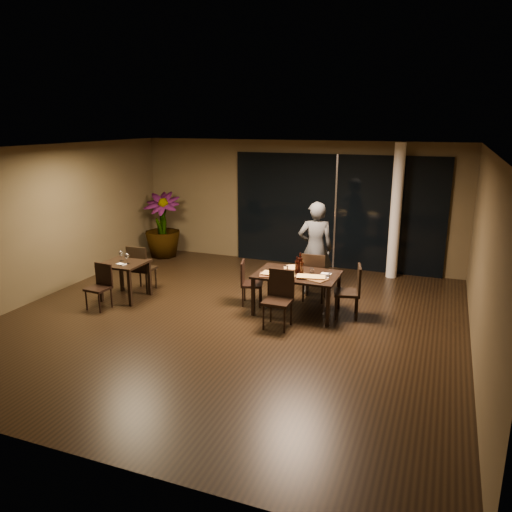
% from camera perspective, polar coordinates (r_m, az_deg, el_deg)
% --- Properties ---
extents(ground, '(8.00, 8.00, 0.00)m').
position_cam_1_polar(ground, '(9.00, -3.01, -7.32)').
color(ground, black).
rests_on(ground, ground).
extents(wall_back, '(8.00, 0.10, 3.00)m').
position_cam_1_polar(wall_back, '(12.27, 4.62, 6.07)').
color(wall_back, '#483D26').
rests_on(wall_back, ground).
extents(wall_front, '(8.00, 0.10, 3.00)m').
position_cam_1_polar(wall_front, '(5.28, -21.53, -7.58)').
color(wall_front, '#483D26').
rests_on(wall_front, ground).
extents(wall_left, '(0.10, 8.00, 3.00)m').
position_cam_1_polar(wall_left, '(10.81, -23.19, 3.63)').
color(wall_left, '#483D26').
rests_on(wall_left, ground).
extents(wall_right, '(0.10, 8.00, 3.00)m').
position_cam_1_polar(wall_right, '(7.85, 24.96, -0.61)').
color(wall_right, '#483D26').
rests_on(wall_right, ground).
extents(ceiling, '(8.00, 8.00, 0.04)m').
position_cam_1_polar(ceiling, '(8.32, -3.31, 12.26)').
color(ceiling, silver).
rests_on(ceiling, wall_back).
extents(window_panel, '(5.00, 0.06, 2.70)m').
position_cam_1_polar(window_panel, '(11.97, 9.09, 4.97)').
color(window_panel, black).
rests_on(window_panel, ground).
extents(column, '(0.24, 0.24, 3.00)m').
position_cam_1_polar(column, '(11.44, 15.68, 4.88)').
color(column, white).
rests_on(column, ground).
extents(main_table, '(1.50, 1.00, 0.75)m').
position_cam_1_polar(main_table, '(9.15, 4.72, -2.46)').
color(main_table, black).
rests_on(main_table, ground).
extents(side_table, '(0.80, 0.80, 0.75)m').
position_cam_1_polar(side_table, '(10.19, -14.80, -1.37)').
color(side_table, black).
rests_on(side_table, ground).
extents(chair_main_far, '(0.49, 0.49, 0.98)m').
position_cam_1_polar(chair_main_far, '(9.77, 6.63, -2.12)').
color(chair_main_far, black).
rests_on(chair_main_far, ground).
extents(chair_main_near, '(0.46, 0.46, 0.99)m').
position_cam_1_polar(chair_main_near, '(8.58, 2.68, -4.53)').
color(chair_main_near, black).
rests_on(chair_main_near, ground).
extents(chair_main_left, '(0.49, 0.49, 0.86)m').
position_cam_1_polar(chair_main_left, '(9.58, -0.91, -2.81)').
color(chair_main_left, black).
rests_on(chair_main_left, ground).
extents(chair_main_right, '(0.54, 0.54, 0.97)m').
position_cam_1_polar(chair_main_right, '(9.10, 10.90, -3.68)').
color(chair_main_right, black).
rests_on(chair_main_right, ground).
extents(chair_side_far, '(0.47, 0.47, 0.98)m').
position_cam_1_polar(chair_side_far, '(10.54, -13.09, -1.13)').
color(chair_side_far, black).
rests_on(chair_side_far, ground).
extents(chair_side_near, '(0.42, 0.42, 0.85)m').
position_cam_1_polar(chair_side_near, '(9.86, -17.34, -3.05)').
color(chair_side_near, black).
rests_on(chair_side_near, ground).
extents(diner, '(0.75, 0.60, 1.91)m').
position_cam_1_polar(diner, '(10.09, 6.79, 0.84)').
color(diner, '#2F3134').
rests_on(diner, ground).
extents(potted_plant, '(1.11, 1.11, 1.66)m').
position_cam_1_polar(potted_plant, '(13.11, -10.66, 3.48)').
color(potted_plant, '#1B511B').
rests_on(potted_plant, ground).
extents(pizza_board_left, '(0.69, 0.48, 0.01)m').
position_cam_1_polar(pizza_board_left, '(8.99, 2.39, -2.19)').
color(pizza_board_left, '#452616').
rests_on(pizza_board_left, main_table).
extents(pizza_board_right, '(0.65, 0.48, 0.01)m').
position_cam_1_polar(pizza_board_right, '(8.88, 6.31, -2.49)').
color(pizza_board_right, '#4E3119').
rests_on(pizza_board_right, main_table).
extents(oblong_pizza_left, '(0.53, 0.25, 0.02)m').
position_cam_1_polar(oblong_pizza_left, '(8.99, 2.39, -2.09)').
color(oblong_pizza_left, maroon).
rests_on(oblong_pizza_left, pizza_board_left).
extents(oblong_pizza_right, '(0.51, 0.31, 0.02)m').
position_cam_1_polar(oblong_pizza_right, '(8.88, 6.31, -2.39)').
color(oblong_pizza_right, '#6B0A09').
rests_on(oblong_pizza_right, pizza_board_right).
extents(round_pizza, '(0.33, 0.33, 0.01)m').
position_cam_1_polar(round_pizza, '(9.46, 4.24, -1.32)').
color(round_pizza, '#A52A12').
rests_on(round_pizza, main_table).
extents(bottle_a, '(0.07, 0.07, 0.31)m').
position_cam_1_polar(bottle_a, '(9.13, 4.69, -1.00)').
color(bottle_a, black).
rests_on(bottle_a, main_table).
extents(bottle_b, '(0.07, 0.07, 0.31)m').
position_cam_1_polar(bottle_b, '(9.07, 5.25, -1.13)').
color(bottle_b, black).
rests_on(bottle_b, main_table).
extents(bottle_c, '(0.08, 0.08, 0.36)m').
position_cam_1_polar(bottle_c, '(9.20, 5.05, -0.72)').
color(bottle_c, black).
rests_on(bottle_c, main_table).
extents(tumbler_left, '(0.08, 0.08, 0.10)m').
position_cam_1_polar(tumbler_left, '(9.24, 3.45, -1.45)').
color(tumbler_left, white).
rests_on(tumbler_left, main_table).
extents(tumbler_right, '(0.08, 0.08, 0.09)m').
position_cam_1_polar(tumbler_right, '(9.18, 6.38, -1.65)').
color(tumbler_right, white).
rests_on(tumbler_right, main_table).
extents(napkin_near, '(0.20, 0.13, 0.01)m').
position_cam_1_polar(napkin_near, '(8.92, 7.68, -2.46)').
color(napkin_near, silver).
rests_on(napkin_near, main_table).
extents(napkin_far, '(0.18, 0.10, 0.01)m').
position_cam_1_polar(napkin_far, '(9.14, 8.03, -2.03)').
color(napkin_far, white).
rests_on(napkin_far, main_table).
extents(wine_glass_a, '(0.09, 0.09, 0.19)m').
position_cam_1_polar(wine_glass_a, '(10.24, -15.16, -0.01)').
color(wine_glass_a, white).
rests_on(wine_glass_a, side_table).
extents(wine_glass_b, '(0.09, 0.09, 0.20)m').
position_cam_1_polar(wine_glass_b, '(10.02, -14.54, -0.29)').
color(wine_glass_b, white).
rests_on(wine_glass_b, side_table).
extents(side_napkin, '(0.19, 0.14, 0.01)m').
position_cam_1_polar(side_napkin, '(10.00, -15.14, -0.91)').
color(side_napkin, white).
rests_on(side_napkin, side_table).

